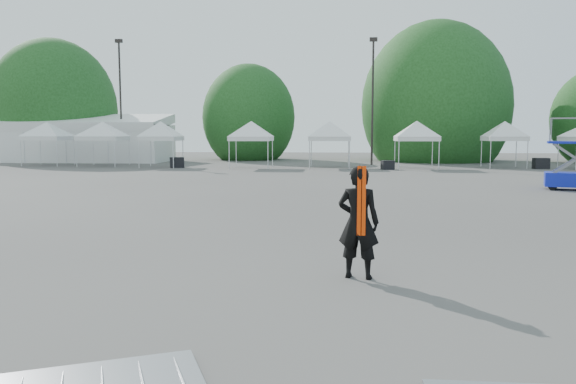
{
  "coord_description": "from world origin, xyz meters",
  "views": [
    {
      "loc": [
        0.3,
        -12.5,
        2.47
      ],
      "look_at": [
        -0.67,
        -1.37,
        1.3
      ],
      "focal_mm": 35.0,
      "sensor_mm": 36.0,
      "label": 1
    }
  ],
  "objects": [
    {
      "name": "tent_g",
      "position": [
        12.2,
        28.95,
        3.06
      ],
      "size": [
        3.81,
        3.81,
        3.88
      ],
      "color": "silver",
      "rests_on": "ground"
    },
    {
      "name": "crate_east",
      "position": [
        14.41,
        27.8,
        0.38
      ],
      "size": [
        0.99,
        0.78,
        0.76
      ],
      "primitive_type": "cube",
      "rotation": [
        0.0,
        0.0,
        0.02
      ],
      "color": "black",
      "rests_on": "ground"
    },
    {
      "name": "man",
      "position": [
        0.67,
        -3.02,
        0.97
      ],
      "size": [
        0.79,
        0.61,
        1.94
      ],
      "rotation": [
        0.0,
        0.0,
        2.92
      ],
      "color": "black",
      "rests_on": "ground"
    },
    {
      "name": "marquee",
      "position": [
        -22.0,
        35.0,
        1.97
      ],
      "size": [
        15.0,
        6.25,
        4.23
      ],
      "color": "white",
      "rests_on": "ground"
    },
    {
      "name": "light_pole_west",
      "position": [
        -18.0,
        34.0,
        5.77
      ],
      "size": [
        0.6,
        0.25,
        10.3
      ],
      "color": "black",
      "rests_on": "ground"
    },
    {
      "name": "tent_e",
      "position": [
        -0.24,
        27.93,
        3.06
      ],
      "size": [
        4.2,
        4.2,
        3.88
      ],
      "color": "silver",
      "rests_on": "ground"
    },
    {
      "name": "tree_far_w",
      "position": [
        -26.0,
        38.0,
        4.54
      ],
      "size": [
        4.8,
        4.8,
        7.3
      ],
      "color": "#382314",
      "rests_on": "ground"
    },
    {
      "name": "tree_mid_e",
      "position": [
        9.0,
        39.0,
        4.84
      ],
      "size": [
        5.12,
        5.12,
        7.79
      ],
      "color": "#382314",
      "rests_on": "ground"
    },
    {
      "name": "tent_a",
      "position": [
        -21.85,
        28.9,
        3.06
      ],
      "size": [
        4.24,
        4.24,
        3.88
      ],
      "color": "silver",
      "rests_on": "ground"
    },
    {
      "name": "tent_b",
      "position": [
        -17.31,
        28.57,
        3.06
      ],
      "size": [
        4.36,
        4.36,
        3.88
      ],
      "color": "silver",
      "rests_on": "ground"
    },
    {
      "name": "crate_mid",
      "position": [
        3.74,
        26.18,
        0.31
      ],
      "size": [
        0.93,
        0.8,
        0.62
      ],
      "primitive_type": "cube",
      "rotation": [
        0.0,
        0.0,
        0.24
      ],
      "color": "black",
      "rests_on": "ground"
    },
    {
      "name": "tent_d",
      "position": [
        -5.79,
        27.07,
        3.06
      ],
      "size": [
        4.1,
        4.1,
        3.88
      ],
      "color": "silver",
      "rests_on": "ground"
    },
    {
      "name": "scissor_lift",
      "position": [
        10.65,
        12.86,
        1.58
      ],
      "size": [
        2.68,
        1.87,
        3.14
      ],
      "rotation": [
        0.0,
        0.0,
        -0.29
      ],
      "color": "#0B2398",
      "rests_on": "ground"
    },
    {
      "name": "tent_f",
      "position": [
        5.8,
        27.38,
        3.06
      ],
      "size": [
        4.07,
        4.07,
        3.88
      ],
      "color": "silver",
      "rests_on": "ground"
    },
    {
      "name": "ground",
      "position": [
        0.0,
        0.0,
        0.0
      ],
      "size": [
        120.0,
        120.0,
        0.0
      ],
      "primitive_type": "plane",
      "color": "#474442",
      "rests_on": "ground"
    },
    {
      "name": "tree_mid_w",
      "position": [
        -8.0,
        40.0,
        3.93
      ],
      "size": [
        4.16,
        4.16,
        6.33
      ],
      "color": "#382314",
      "rests_on": "ground"
    },
    {
      "name": "tent_c",
      "position": [
        -12.46,
        27.42,
        3.06
      ],
      "size": [
        3.82,
        3.82,
        3.88
      ],
      "color": "silver",
      "rests_on": "ground"
    },
    {
      "name": "crate_west",
      "position": [
        -11.18,
        26.95,
        0.37
      ],
      "size": [
        1.17,
        1.04,
        0.75
      ],
      "primitive_type": "cube",
      "rotation": [
        0.0,
        0.0,
        0.37
      ],
      "color": "black",
      "rests_on": "ground"
    },
    {
      "name": "light_pole_east",
      "position": [
        3.0,
        32.0,
        5.52
      ],
      "size": [
        0.6,
        0.25,
        9.8
      ],
      "color": "black",
      "rests_on": "ground"
    }
  ]
}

